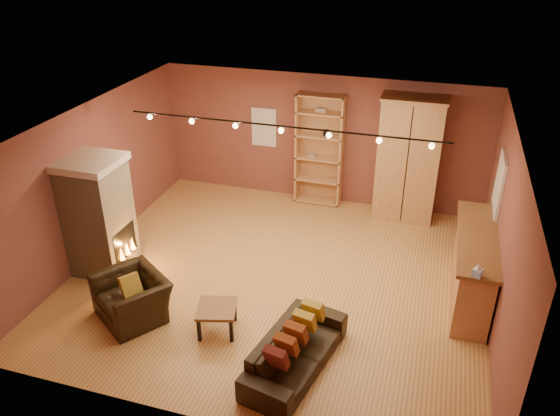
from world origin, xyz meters
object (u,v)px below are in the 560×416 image
(coffee_table, at_px, (217,311))
(loveseat, at_px, (296,345))
(bookcase, at_px, (320,148))
(bar_counter, at_px, (473,267))
(fireplace, at_px, (99,216))
(armchair, at_px, (131,291))
(armoire, at_px, (408,159))

(coffee_table, bearing_deg, loveseat, -16.49)
(bookcase, distance_m, loveseat, 5.28)
(bookcase, relative_size, loveseat, 1.21)
(bar_counter, bearing_deg, loveseat, -134.14)
(loveseat, bearing_deg, bookcase, 21.62)
(fireplace, distance_m, bar_counter, 6.33)
(loveseat, bearing_deg, bar_counter, -32.25)
(bar_counter, xyz_separation_m, armchair, (-5.06, -2.05, -0.11))
(bar_counter, bearing_deg, coffee_table, -151.42)
(coffee_table, bearing_deg, bar_counter, 28.58)
(bookcase, height_order, loveseat, bookcase)
(bar_counter, height_order, coffee_table, bar_counter)
(fireplace, height_order, loveseat, fireplace)
(armoire, xyz_separation_m, armchair, (-3.73, -4.59, -0.83))
(fireplace, bearing_deg, bar_counter, 8.90)
(bookcase, distance_m, coffee_table, 4.84)
(loveseat, bearing_deg, armchair, 94.76)
(bookcase, bearing_deg, fireplace, -129.23)
(armoire, distance_m, armchair, 5.97)
(fireplace, height_order, bookcase, bookcase)
(bookcase, relative_size, coffee_table, 3.46)
(loveseat, height_order, coffee_table, loveseat)
(bookcase, bearing_deg, armchair, -111.22)
(fireplace, relative_size, bar_counter, 0.87)
(armoire, height_order, coffee_table, armoire)
(fireplace, xyz_separation_m, bar_counter, (6.24, 0.98, -0.47))
(armchair, relative_size, coffee_table, 1.83)
(armchair, height_order, coffee_table, armchair)
(bar_counter, bearing_deg, bookcase, 139.40)
(fireplace, bearing_deg, coffee_table, -21.55)
(fireplace, relative_size, armoire, 0.82)
(armchair, bearing_deg, bookcase, 103.38)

